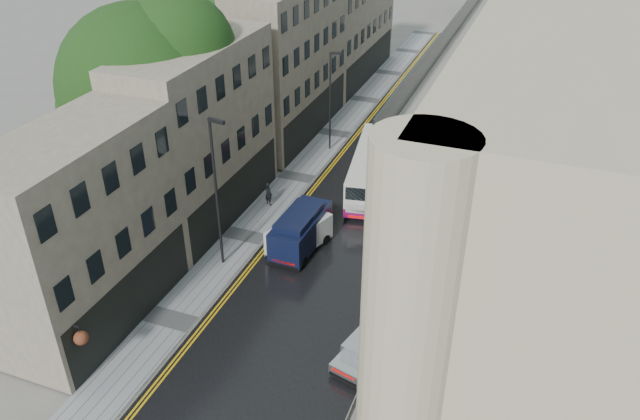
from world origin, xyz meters
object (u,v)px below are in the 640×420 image
Objects in this scene: white_van at (272,242)px; silver_hatchback at (336,360)px; tree_far at (247,62)px; navy_van at (274,241)px; lamp_post_far at (330,103)px; tree_near at (145,112)px; cream_bus at (350,187)px; white_lorry at (444,129)px; pedestrian at (268,194)px; lamp_post_near at (217,195)px.

silver_hatchback is at bearing -30.10° from white_van.
tree_far is 18.48m from navy_van.
white_van is 15.21m from lamp_post_far.
navy_van is at bearing -14.22° from tree_near.
white_van is at bearing -117.22° from cream_bus.
white_lorry is at bearing 56.66° from cream_bus.
cream_bus is 7.65m from white_van.
lamp_post_far is at bearing 99.33° from navy_van.
white_van is at bearing 128.69° from navy_van.
silver_hatchback is 2.14× the size of pedestrian.
cream_bus is at bearing -81.97° from lamp_post_far.
lamp_post_near is (-2.34, -1.75, 3.60)m from white_van.
tree_near is at bearing -126.09° from white_lorry.
silver_hatchback is (15.31, -22.38, -5.55)m from tree_far.
tree_far is 14.37m from cream_bus.
tree_near is 8.05m from lamp_post_near.
silver_hatchback is at bearing -55.63° from tree_far.
tree_near is 9.34m from pedestrian.
lamp_post_far is (-4.16, 7.53, 2.59)m from cream_bus.
white_lorry is 8.88m from lamp_post_far.
white_van is (-6.63, -16.93, -1.23)m from white_lorry.
lamp_post_far reaches higher than pedestrian.
tree_near is 8.52× the size of pedestrian.
white_lorry is at bearing 73.58° from lamp_post_near.
lamp_post_far is (-1.82, 14.81, 2.99)m from white_van.
silver_hatchback is 0.46× the size of lamp_post_far.
pedestrian is 0.21× the size of lamp_post_far.
white_van reaches higher than pedestrian.
tree_far reaches higher than silver_hatchback.
white_van is at bearing -101.04° from white_lorry.
tree_far reaches higher than navy_van.
silver_hatchback is at bearing -83.32° from cream_bus.
lamp_post_far is at bearing 125.00° from silver_hatchback.
white_lorry is 2.36× the size of silver_hatchback.
lamp_post_far reaches higher than white_van.
lamp_post_near is at bearing 162.01° from silver_hatchback.
tree_far is at bearing 157.42° from lamp_post_far.
tree_near is 1.81× the size of lamp_post_far.
lamp_post_near is (-8.90, 5.62, 3.89)m from silver_hatchback.
tree_far is at bearing 121.91° from navy_van.
white_van is (8.75, -15.01, -5.27)m from tree_far.
cream_bus is 1.29× the size of lamp_post_far.
navy_van is at bearing -103.05° from lamp_post_far.
navy_van is at bearing -34.57° from white_van.
lamp_post_far reaches higher than cream_bus.
tree_near is 1.68× the size of white_lorry.
tree_near is 11.14m from navy_van.
tree_far reaches higher than pedestrian.
tree_far reaches higher than white_lorry.
silver_hatchback is 15.56m from pedestrian.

